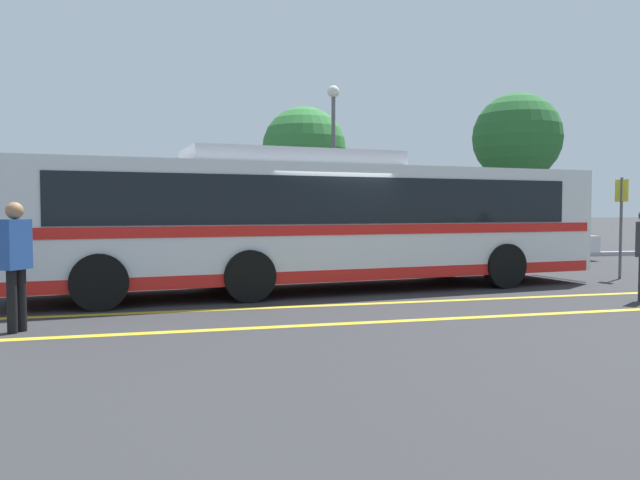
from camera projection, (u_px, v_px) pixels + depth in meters
ground_plane at (322, 291)px, 13.43m from camera, size 220.00×220.00×0.00m
lane_strip_0 at (350, 304)px, 11.53m from camera, size 32.80×0.20×0.01m
lane_strip_1 at (385, 322)px, 9.76m from camera, size 32.80×0.20×0.01m
curb_strip at (265, 261)px, 20.51m from camera, size 40.80×0.36×0.15m
transit_bus at (319, 220)px, 13.57m from camera, size 13.29×4.01×3.00m
parked_car_1 at (150, 244)px, 18.24m from camera, size 4.41×2.25×1.46m
parked_car_2 at (354, 242)px, 19.50m from camera, size 4.84×2.12×1.43m
parked_car_3 at (528, 241)px, 21.34m from camera, size 4.86×2.08×1.37m
pedestrian_2 at (16, 257)px, 8.88m from camera, size 0.42×0.47×1.86m
bus_stop_sign at (621, 215)px, 15.75m from camera, size 0.08×0.40×2.57m
street_lamp at (333, 143)px, 22.16m from camera, size 0.43×0.43×6.16m
tree_0 at (517, 138)px, 27.60m from camera, size 3.91×3.91×6.92m
tree_1 at (304, 149)px, 24.62m from camera, size 3.32×3.32×5.82m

